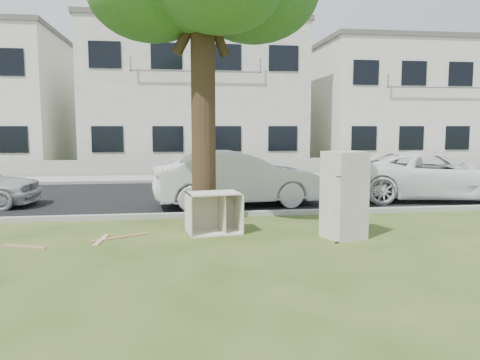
{
  "coord_description": "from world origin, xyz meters",
  "views": [
    {
      "loc": [
        -1.03,
        -8.72,
        2.2
      ],
      "look_at": [
        0.26,
        0.6,
        1.11
      ],
      "focal_mm": 35.0,
      "sensor_mm": 36.0,
      "label": 1
    }
  ],
  "objects": [
    {
      "name": "road",
      "position": [
        0.0,
        6.0,
        0.01
      ],
      "size": [
        120.0,
        7.0,
        0.01
      ],
      "primitive_type": "cube",
      "color": "black",
      "rests_on": "ground"
    },
    {
      "name": "plank_a",
      "position": [
        -2.14,
        0.58,
        0.01
      ],
      "size": [
        1.07,
        0.66,
        0.02
      ],
      "primitive_type": "cube",
      "rotation": [
        0.0,
        0.0,
        0.51
      ],
      "color": "#A56F50",
      "rests_on": "ground"
    },
    {
      "name": "kerb_far",
      "position": [
        0.0,
        9.55,
        0.0
      ],
      "size": [
        120.0,
        0.18,
        0.12
      ],
      "primitive_type": "cube",
      "color": "gray",
      "rests_on": "ground"
    },
    {
      "name": "ground",
      "position": [
        0.0,
        0.0,
        0.0
      ],
      "size": [
        120.0,
        120.0,
        0.0
      ],
      "primitive_type": "plane",
      "color": "#314619"
    },
    {
      "name": "car_right",
      "position": [
        6.64,
        4.26,
        0.73
      ],
      "size": [
        5.57,
        3.28,
        1.45
      ],
      "primitive_type": "imported",
      "rotation": [
        0.0,
        0.0,
        1.4
      ],
      "color": "white",
      "rests_on": "ground"
    },
    {
      "name": "sidewalk",
      "position": [
        0.0,
        11.0,
        0.01
      ],
      "size": [
        120.0,
        2.8,
        0.01
      ],
      "primitive_type": "cube",
      "color": "gray",
      "rests_on": "ground"
    },
    {
      "name": "cabinet",
      "position": [
        -0.27,
        0.73,
        0.43
      ],
      "size": [
        1.18,
        0.84,
        0.85
      ],
      "primitive_type": "cube",
      "rotation": [
        0.0,
        0.0,
        0.15
      ],
      "color": "beige",
      "rests_on": "ground"
    },
    {
      "name": "kerb_near",
      "position": [
        0.0,
        2.45,
        0.0
      ],
      "size": [
        120.0,
        0.18,
        0.12
      ],
      "primitive_type": "cube",
      "color": "gray",
      "rests_on": "ground"
    },
    {
      "name": "low_wall",
      "position": [
        0.0,
        12.6,
        0.35
      ],
      "size": [
        120.0,
        0.15,
        0.7
      ],
      "primitive_type": "cube",
      "color": "gray",
      "rests_on": "ground"
    },
    {
      "name": "fridge",
      "position": [
        2.23,
        -0.03,
        0.86
      ],
      "size": [
        0.88,
        0.84,
        1.71
      ],
      "primitive_type": "cube",
      "rotation": [
        0.0,
        0.0,
        0.33
      ],
      "color": "#B9B3A7",
      "rests_on": "ground"
    },
    {
      "name": "townhouse_right",
      "position": [
        12.0,
        17.5,
        3.42
      ],
      "size": [
        10.2,
        8.16,
        6.84
      ],
      "color": "silver",
      "rests_on": "ground"
    },
    {
      "name": "townhouse_center",
      "position": [
        0.0,
        17.5,
        3.72
      ],
      "size": [
        11.22,
        8.16,
        7.44
      ],
      "color": "silver",
      "rests_on": "ground"
    },
    {
      "name": "plank_b",
      "position": [
        -3.8,
        0.08,
        0.01
      ],
      "size": [
        0.87,
        0.4,
        0.02
      ],
      "primitive_type": "cube",
      "rotation": [
        0.0,
        0.0,
        -0.37
      ],
      "color": "#9E6F52",
      "rests_on": "ground"
    },
    {
      "name": "plank_c",
      "position": [
        -2.48,
        0.4,
        0.01
      ],
      "size": [
        0.2,
        0.86,
        0.02
      ],
      "primitive_type": "cube",
      "rotation": [
        0.0,
        0.0,
        1.45
      ],
      "color": "tan",
      "rests_on": "ground"
    },
    {
      "name": "car_center",
      "position": [
        0.65,
        3.99,
        0.76
      ],
      "size": [
        4.73,
        2.03,
        1.51
      ],
      "primitive_type": "imported",
      "rotation": [
        0.0,
        0.0,
        1.67
      ],
      "color": "silver",
      "rests_on": "ground"
    }
  ]
}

